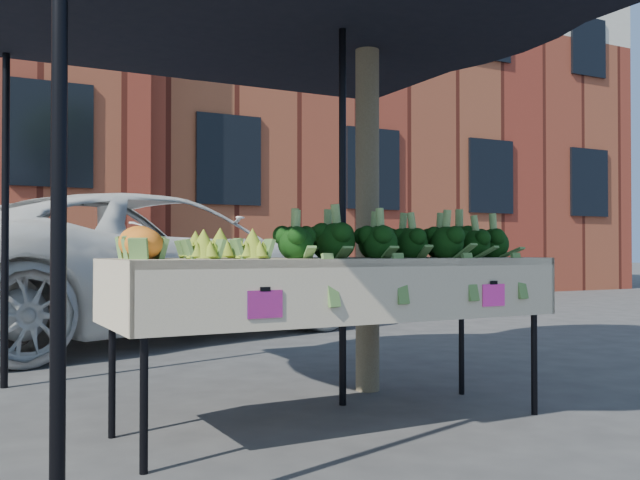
{
  "coord_description": "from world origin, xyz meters",
  "views": [
    {
      "loc": [
        -1.73,
        -3.19,
        0.94
      ],
      "look_at": [
        0.08,
        0.3,
        1.0
      ],
      "focal_mm": 39.11,
      "sensor_mm": 36.0,
      "label": 1
    }
  ],
  "objects_px": {
    "table": "(337,342)",
    "vehicle": "(152,86)",
    "street_tree": "(367,48)",
    "canopy": "(285,179)"
  },
  "relations": [
    {
      "from": "table",
      "to": "vehicle",
      "type": "height_order",
      "value": "vehicle"
    },
    {
      "from": "vehicle",
      "to": "street_tree",
      "type": "relative_size",
      "value": 1.2
    },
    {
      "from": "canopy",
      "to": "vehicle",
      "type": "distance_m",
      "value": 4.19
    },
    {
      "from": "canopy",
      "to": "vehicle",
      "type": "height_order",
      "value": "vehicle"
    },
    {
      "from": "table",
      "to": "street_tree",
      "type": "distance_m",
      "value": 2.1
    },
    {
      "from": "table",
      "to": "street_tree",
      "type": "relative_size",
      "value": 0.52
    },
    {
      "from": "table",
      "to": "canopy",
      "type": "relative_size",
      "value": 0.76
    },
    {
      "from": "canopy",
      "to": "street_tree",
      "type": "relative_size",
      "value": 0.68
    },
    {
      "from": "street_tree",
      "to": "canopy",
      "type": "bearing_deg",
      "value": -162.09
    },
    {
      "from": "table",
      "to": "vehicle",
      "type": "distance_m",
      "value": 5.01
    }
  ]
}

